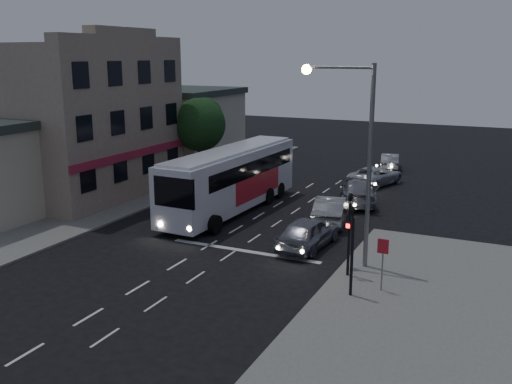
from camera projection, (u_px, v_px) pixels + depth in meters
The scene contains 17 objects.
ground at pixel (188, 258), 27.25m from camera, with size 120.00×120.00×0.00m, color black.
sidewalk_near at pixel (468, 354), 18.35m from camera, with size 12.00×24.00×0.12m, color slate.
sidewalk_far at pixel (89, 193), 39.64m from camera, with size 12.00×50.00×0.12m, color slate.
road_markings at pixel (243, 241), 29.63m from camera, with size 8.00×30.55×0.01m.
tour_bus at pixel (231, 178), 34.78m from camera, with size 3.07×12.78×3.90m.
car_suv at pixel (308, 232), 28.48m from camera, with size 1.90×4.71×1.61m, color gray.
car_sedan_a at pixel (331, 210), 32.69m from camera, with size 1.68×4.81×1.59m, color #9A9A9A.
car_sedan_b at pixel (358, 192), 36.92m from camera, with size 2.19×5.39×1.56m, color gray.
car_sedan_c at pixel (376, 176), 42.31m from camera, with size 2.31×5.00×1.39m, color silver.
car_extra at pixel (390, 161), 48.01m from camera, with size 1.43×4.11×1.35m, color #95959C.
traffic_signal_main at pixel (349, 225), 24.23m from camera, with size 0.25×0.35×4.10m.
traffic_signal_side at pixel (353, 240), 22.20m from camera, with size 0.18×0.15×4.10m.
regulatory_sign at pixel (383, 256), 22.83m from camera, with size 0.45×0.12×2.20m.
streetlight at pixel (356, 142), 24.81m from camera, with size 3.32×0.44×9.00m.
main_building at pixel (73, 119), 38.84m from camera, with size 10.12×12.00×11.00m.
low_building_north at pixel (176, 126), 49.62m from camera, with size 9.40×9.40×6.50m.
street_tree at pixel (199, 122), 42.80m from camera, with size 4.00×4.00×6.20m.
Camera 1 is at (13.87, -21.93, 9.47)m, focal length 40.00 mm.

